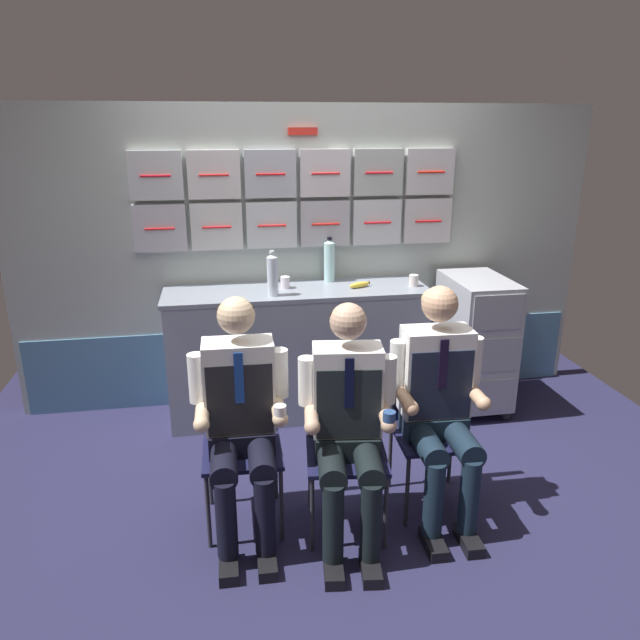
{
  "coord_description": "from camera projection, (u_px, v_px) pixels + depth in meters",
  "views": [
    {
      "loc": [
        -0.65,
        -2.87,
        2.02
      ],
      "look_at": [
        -0.15,
        0.05,
        1.04
      ],
      "focal_mm": 33.6,
      "sensor_mm": 36.0,
      "label": 1
    }
  ],
  "objects": [
    {
      "name": "paper_cup_blue",
      "position": [
        285.0,
        282.0,
        4.14
      ],
      "size": [
        0.06,
        0.06,
        0.08
      ],
      "color": "white",
      "rests_on": "galley_counter"
    },
    {
      "name": "sparkling_bottle_green",
      "position": [
        329.0,
        260.0,
        4.29
      ],
      "size": [
        0.08,
        0.08,
        0.32
      ],
      "color": "#AADADB",
      "rests_on": "galley_counter"
    },
    {
      "name": "water_bottle_short",
      "position": [
        272.0,
        275.0,
        3.93
      ],
      "size": [
        0.07,
        0.07,
        0.3
      ],
      "color": "silver",
      "rests_on": "galley_counter"
    },
    {
      "name": "crew_member_right",
      "position": [
        439.0,
        396.0,
        3.07
      ],
      "size": [
        0.5,
        0.61,
        1.25
      ],
      "color": "black",
      "rests_on": "ground"
    },
    {
      "name": "service_trolley",
      "position": [
        475.0,
        340.0,
        4.34
      ],
      "size": [
        0.4,
        0.65,
        0.98
      ],
      "color": "black",
      "rests_on": "ground"
    },
    {
      "name": "folding_chair_left",
      "position": [
        241.0,
        427.0,
        3.12
      ],
      "size": [
        0.41,
        0.41,
        0.83
      ],
      "color": "#2D2D33",
      "rests_on": "ground"
    },
    {
      "name": "folding_chair_right",
      "position": [
        428.0,
        412.0,
        3.28
      ],
      "size": [
        0.41,
        0.42,
        0.83
      ],
      "color": "#2D2D33",
      "rests_on": "ground"
    },
    {
      "name": "snack_banana",
      "position": [
        360.0,
        285.0,
        4.16
      ],
      "size": [
        0.17,
        0.1,
        0.04
      ],
      "color": "yellow",
      "rests_on": "galley_counter"
    },
    {
      "name": "galley_bulkhead",
      "position": [
        308.0,
        256.0,
        4.36
      ],
      "size": [
        4.2,
        0.14,
        2.15
      ],
      "color": "#A9B3AC",
      "rests_on": "ground"
    },
    {
      "name": "crew_member_center",
      "position": [
        348.0,
        418.0,
        2.88
      ],
      "size": [
        0.48,
        0.62,
        1.22
      ],
      "color": "black",
      "rests_on": "ground"
    },
    {
      "name": "folding_chair_center",
      "position": [
        345.0,
        430.0,
        3.09
      ],
      "size": [
        0.45,
        0.45,
        0.83
      ],
      "color": "#2D2D33",
      "rests_on": "ground"
    },
    {
      "name": "ground",
      "position": [
        347.0,
        497.0,
        3.43
      ],
      "size": [
        4.8,
        4.8,
        0.04
      ],
      "primitive_type": "cube",
      "color": "#232240"
    },
    {
      "name": "crew_member_left",
      "position": [
        241.0,
        412.0,
        2.92
      ],
      "size": [
        0.49,
        0.6,
        1.24
      ],
      "color": "black",
      "rests_on": "ground"
    },
    {
      "name": "galley_counter",
      "position": [
        297.0,
        351.0,
        4.28
      ],
      "size": [
        1.82,
        0.53,
        0.93
      ],
      "color": "#929AA8",
      "rests_on": "ground"
    },
    {
      "name": "coffee_cup_white",
      "position": [
        414.0,
        280.0,
        4.19
      ],
      "size": [
        0.07,
        0.07,
        0.08
      ],
      "color": "silver",
      "rests_on": "galley_counter"
    }
  ]
}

